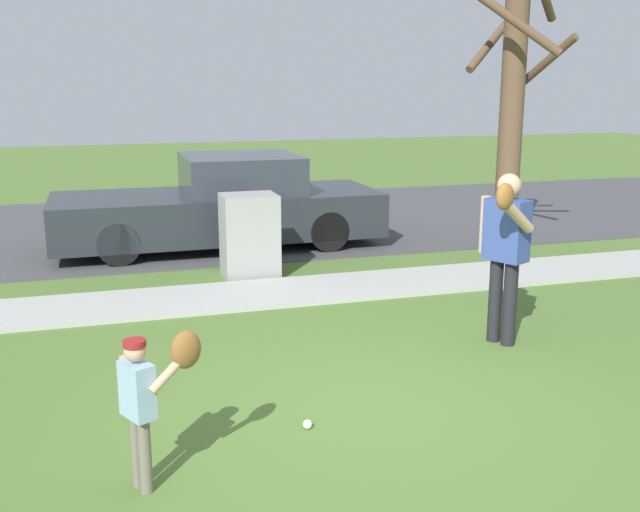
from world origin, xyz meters
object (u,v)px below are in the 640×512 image
street_tree_near (512,102)px  parked_pickup_dark (223,206)px  baseball (307,424)px  utility_cabinet (250,236)px  person_child (150,389)px  person_adult (505,242)px

street_tree_near → parked_pickup_dark: street_tree_near is taller
parked_pickup_dark → baseball: bearing=85.9°
utility_cabinet → street_tree_near: street_tree_near is taller
person_child → parked_pickup_dark: size_ratio=0.21×
person_adult → person_child: bearing=0.3°
baseball → utility_cabinet: utility_cabinet is taller
baseball → parked_pickup_dark: bearing=85.9°
street_tree_near → person_adult: bearing=-121.0°
person_child → baseball: 1.50m
person_child → utility_cabinet: bearing=45.6°
person_adult → street_tree_near: size_ratio=0.41×
person_child → utility_cabinet: size_ratio=0.95×
person_adult → street_tree_near: 4.65m
person_child → baseball: size_ratio=14.81×
utility_cabinet → person_adult: bearing=-60.8°
person_child → baseball: (1.23, 0.53, -0.68)m
person_adult → person_child: (-3.67, -1.82, -0.37)m
baseball → parked_pickup_dark: (0.48, 6.72, 0.64)m
person_child → street_tree_near: street_tree_near is taller
person_child → parked_pickup_dark: parked_pickup_dark is taller
utility_cabinet → parked_pickup_dark: (-0.03, 1.99, 0.10)m
person_child → person_adult: bearing=0.3°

